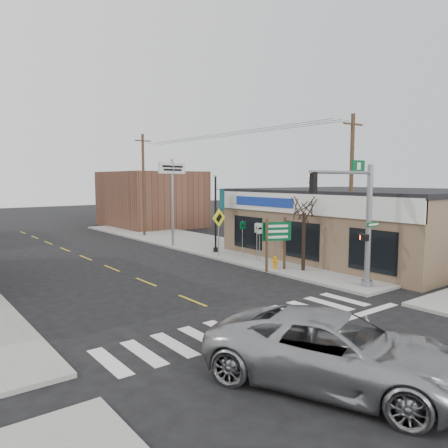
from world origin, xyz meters
TOP-DOWN VIEW (x-y plane):
  - ground at (0.00, 0.00)m, footprint 140.00×140.00m
  - sidewalk_right at (9.00, 13.00)m, footprint 6.00×38.00m
  - center_line at (0.00, 8.00)m, footprint 0.12×56.00m
  - crosswalk at (0.00, 0.40)m, footprint 11.00×2.20m
  - thrift_store at (14.50, 6.00)m, footprint 12.00×14.00m
  - bldg_distant_right at (12.00, 30.00)m, footprint 8.00×10.00m
  - suv at (-1.27, -4.08)m, footprint 5.05×6.72m
  - traffic_signal_pole at (6.55, 0.87)m, footprint 4.35×0.37m
  - guide_sign at (6.30, 5.69)m, footprint 1.57×0.13m
  - fire_hydrant at (6.57, 6.05)m, footprint 0.22×0.22m
  - ped_crossing_sign at (6.49, 10.92)m, footprint 1.14×0.08m
  - lamp_post at (7.34, 12.32)m, footprint 0.66×0.52m
  - dance_center_sign at (6.50, 16.41)m, footprint 2.89×0.18m
  - bare_tree at (7.50, 4.91)m, footprint 2.26×2.26m
  - shrub_front at (9.59, 3.92)m, footprint 1.17×1.17m
  - shrub_back at (10.51, 9.12)m, footprint 0.98×0.98m
  - utility_pole_near at (9.50, 3.55)m, footprint 1.40×0.21m
  - utility_pole_far at (7.50, 22.79)m, footprint 1.47×0.22m

SIDE VIEW (x-z plane):
  - ground at x=0.00m, z-range 0.00..0.00m
  - center_line at x=0.00m, z-range 0.00..0.01m
  - crosswalk at x=0.00m, z-range 0.00..0.01m
  - sidewalk_right at x=9.00m, z-range 0.00..0.13m
  - shrub_back at x=10.51m, z-range 0.13..0.87m
  - fire_hydrant at x=6.57m, z-range 0.16..0.85m
  - shrub_front at x=9.59m, z-range 0.13..1.01m
  - suv at x=-1.27m, z-range 0.00..1.70m
  - guide_sign at x=6.30m, z-range 0.54..3.28m
  - thrift_store at x=14.50m, z-range 0.00..4.00m
  - ped_crossing_sign at x=6.49m, z-range 0.66..3.59m
  - bldg_distant_right at x=12.00m, z-range 0.00..5.60m
  - lamp_post at x=7.34m, z-range 0.54..5.65m
  - traffic_signal_pole at x=6.55m, z-range 0.67..6.18m
  - bare_tree at x=7.50m, z-range 1.42..5.93m
  - utility_pole_near at x=9.50m, z-range 0.23..8.26m
  - utility_pole_far at x=7.50m, z-range 0.24..8.66m
  - dance_center_sign at x=6.50m, z-range 1.74..7.89m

